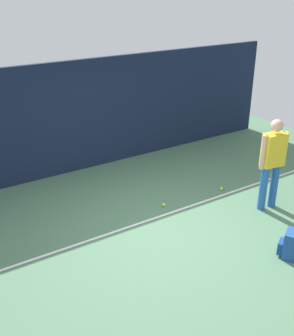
{
  "coord_description": "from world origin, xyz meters",
  "views": [
    {
      "loc": [
        -3.34,
        -4.87,
        3.88
      ],
      "look_at": [
        0.0,
        0.4,
        1.0
      ],
      "focal_mm": 44.33,
      "sensor_mm": 36.0,
      "label": 1
    }
  ],
  "objects": [
    {
      "name": "tennis_ball_near_player",
      "position": [
        0.51,
        0.62,
        0.03
      ],
      "size": [
        0.07,
        0.07,
        0.07
      ],
      "primitive_type": "sphere",
      "color": "#CCE033",
      "rests_on": "ground"
    },
    {
      "name": "back_fence",
      "position": [
        0.0,
        3.0,
        1.19
      ],
      "size": [
        10.0,
        0.1,
        2.38
      ],
      "primitive_type": "cube",
      "color": "#141E38",
      "rests_on": "ground"
    },
    {
      "name": "ground_plane",
      "position": [
        0.0,
        0.0,
        0.0
      ],
      "size": [
        12.0,
        12.0,
        0.0
      ],
      "primitive_type": "plane",
      "color": "#4C7556"
    },
    {
      "name": "court_line",
      "position": [
        0.0,
        0.37,
        0.0
      ],
      "size": [
        9.0,
        0.05,
        0.0
      ],
      "primitive_type": "cube",
      "color": "white",
      "rests_on": "ground"
    },
    {
      "name": "tennis_ball_by_fence",
      "position": [
        1.86,
        0.54,
        0.03
      ],
      "size": [
        0.07,
        0.07,
        0.07
      ],
      "primitive_type": "sphere",
      "color": "#CCE033",
      "rests_on": "ground"
    },
    {
      "name": "tennis_player",
      "position": [
        2.09,
        -0.42,
        0.97
      ],
      "size": [
        0.53,
        0.27,
        1.7
      ],
      "rotation": [
        0.0,
        0.0,
        3.0
      ],
      "color": "#2659A5",
      "rests_on": "ground"
    },
    {
      "name": "backpack",
      "position": [
        1.26,
        -1.65,
        0.21
      ],
      "size": [
        0.36,
        0.37,
        0.44
      ],
      "rotation": [
        0.0,
        0.0,
        3.66
      ],
      "color": "#1E478C",
      "rests_on": "ground"
    }
  ]
}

